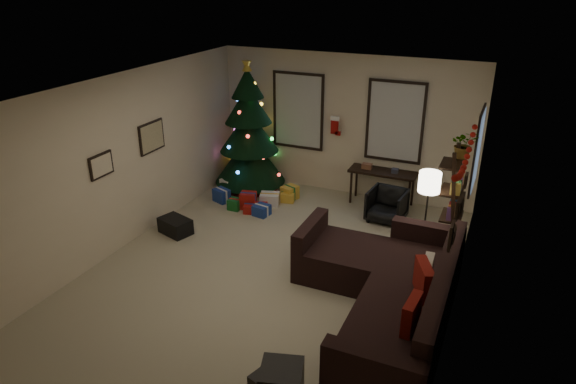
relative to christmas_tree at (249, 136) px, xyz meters
The scene contains 28 objects.
floor 3.63m from the christmas_tree, 58.96° to the right, with size 7.00×7.00×0.00m, color tan.
ceiling 3.82m from the christmas_tree, 58.96° to the right, with size 7.00×7.00×0.00m, color white.
wall_back 1.88m from the christmas_tree, 16.48° to the left, with size 5.00×5.00×0.00m, color beige.
wall_front 6.72m from the christmas_tree, 74.55° to the right, with size 5.00×5.00×0.00m, color beige.
wall_left 3.07m from the christmas_tree, 103.48° to the right, with size 7.00×7.00×0.00m, color beige.
wall_right 5.22m from the christmas_tree, 34.72° to the right, with size 7.00×7.00×0.00m, color beige.
window_back_left 1.08m from the christmas_tree, 30.78° to the left, with size 1.05×0.06×1.50m.
window_back_right 2.82m from the christmas_tree, 10.33° to the left, with size 1.05×0.06×1.50m.
window_right_wall 4.30m from the christmas_tree, ahead, with size 0.06×0.90×1.30m.
christmas_tree is the anchor object (origin of this frame).
presents 1.30m from the christmas_tree, 55.54° to the right, with size 1.50×1.14×0.30m.
sofa 4.76m from the christmas_tree, 40.20° to the right, with size 2.17×3.13×0.94m.
pillow_red_a 5.56m from the christmas_tree, 43.85° to the right, with size 0.11×0.42×0.42m, color maroon.
pillow_red_b 5.10m from the christmas_tree, 38.09° to the right, with size 0.13×0.49×0.49m, color maroon.
pillow_cream 4.95m from the christmas_tree, 35.74° to the right, with size 0.11×0.39×0.39m, color beige.
ottoman_near 5.77m from the christmas_tree, 59.06° to the right, with size 0.43×0.43×0.41m, color black.
desk 2.70m from the christmas_tree, ahead, with size 1.23×0.44×0.67m.
desk_chair 3.04m from the christmas_tree, ahead, with size 0.57×0.53×0.59m, color black.
bookshelf 4.32m from the christmas_tree, 18.58° to the right, with size 0.30×0.53×1.80m.
potted_plant 4.29m from the christmas_tree, 14.85° to the right, with size 0.49×0.42×0.54m, color #4C4C4C.
floor_lamp 4.07m from the christmas_tree, 23.37° to the right, with size 0.31×0.31×1.48m.
art_map 2.23m from the christmas_tree, 108.51° to the right, with size 0.04×0.60×0.50m.
art_abstract 3.35m from the christmas_tree, 102.02° to the right, with size 0.04×0.45×0.35m.
gallery 5.27m from the christmas_tree, 35.50° to the right, with size 0.03×1.25×0.54m.
garland 5.17m from the christmas_tree, 33.20° to the right, with size 0.08×1.90×0.30m, color #A5140C, non-canonical shape.
stocking_left 1.71m from the christmas_tree, 12.23° to the left, with size 0.20×0.05×0.36m.
stocking_right 2.08m from the christmas_tree, 16.34° to the left, with size 0.20×0.05×0.36m.
storage_bin 2.50m from the christmas_tree, 95.21° to the right, with size 0.53×0.35×0.26m, color black.
Camera 1 is at (2.84, -5.58, 4.08)m, focal length 32.09 mm.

